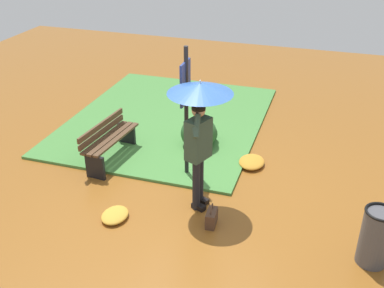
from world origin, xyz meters
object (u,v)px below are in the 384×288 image
object	(u,v)px
handbag	(212,218)
trash_bin	(376,237)
person_with_umbrella	(199,114)
park_bench	(109,141)
info_sign_post	(186,98)

from	to	relation	value
handbag	trash_bin	size ratio (longest dim) A/B	0.44
person_with_umbrella	park_bench	bearing A→B (deg)	67.92
handbag	trash_bin	world-z (taller)	trash_bin
handbag	park_bench	world-z (taller)	park_bench
handbag	park_bench	size ratio (longest dim) A/B	0.26
info_sign_post	park_bench	size ratio (longest dim) A/B	1.64
person_with_umbrella	info_sign_post	world-z (taller)	info_sign_post
info_sign_post	trash_bin	size ratio (longest dim) A/B	2.76
park_bench	info_sign_post	bearing A→B (deg)	-91.85
person_with_umbrella	park_bench	xyz separation A→B (m)	(0.79, 1.94, -1.15)
trash_bin	park_bench	bearing A→B (deg)	72.91
info_sign_post	park_bench	world-z (taller)	info_sign_post
info_sign_post	park_bench	xyz separation A→B (m)	(0.05, 1.49, -1.04)
info_sign_post	trash_bin	xyz separation A→B (m)	(-1.34, -3.04, -1.03)
person_with_umbrella	handbag	size ratio (longest dim) A/B	5.53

